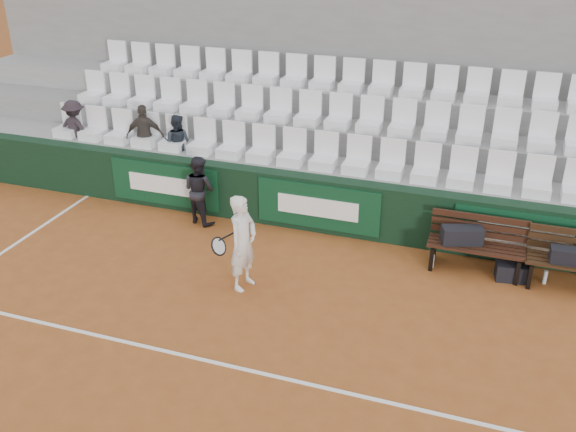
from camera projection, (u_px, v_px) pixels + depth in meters
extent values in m
plane|color=#994F22|center=(246.00, 370.00, 8.07)|extent=(80.00, 80.00, 0.00)
cube|color=white|center=(246.00, 370.00, 8.07)|extent=(18.00, 0.06, 0.01)
cube|color=black|center=(332.00, 205.00, 11.24)|extent=(18.00, 0.30, 1.00)
cube|color=#0C381E|center=(165.00, 184.00, 12.02)|extent=(2.20, 0.04, 0.82)
cube|color=#0C381E|center=(318.00, 207.00, 11.14)|extent=(2.20, 0.04, 0.82)
cube|color=#0C381E|center=(524.00, 237.00, 10.15)|extent=(2.20, 0.04, 0.82)
cube|color=gray|center=(341.00, 192.00, 11.77)|extent=(18.00, 0.95, 1.00)
cube|color=gray|center=(354.00, 162.00, 12.47)|extent=(18.00, 0.95, 1.45)
cube|color=gray|center=(365.00, 136.00, 13.18)|extent=(18.00, 0.95, 1.90)
cube|color=gray|center=(375.00, 69.00, 13.16)|extent=(18.00, 0.30, 4.40)
cube|color=white|center=(340.00, 153.00, 11.26)|extent=(11.90, 0.44, 0.63)
cube|color=white|center=(354.00, 113.00, 11.86)|extent=(11.90, 0.44, 0.63)
cube|color=white|center=(367.00, 77.00, 12.47)|extent=(11.90, 0.44, 0.63)
cube|color=#351A0F|center=(475.00, 258.00, 10.13)|extent=(1.50, 0.56, 0.45)
cube|color=#331D0F|center=(576.00, 276.00, 9.66)|extent=(1.50, 0.56, 0.45)
cube|color=black|center=(462.00, 235.00, 10.06)|extent=(0.68, 0.46, 0.27)
cube|color=black|center=(568.00, 256.00, 9.52)|extent=(0.51, 0.26, 0.23)
cube|color=black|center=(511.00, 272.00, 9.93)|extent=(0.49, 0.34, 0.28)
cylinder|color=silver|center=(432.00, 261.00, 10.27)|extent=(0.07, 0.07, 0.24)
cylinder|color=silver|center=(545.00, 277.00, 9.84)|extent=(0.06, 0.06, 0.22)
imported|color=silver|center=(243.00, 243.00, 9.49)|extent=(0.47, 0.61, 1.50)
torus|color=black|center=(219.00, 246.00, 9.67)|extent=(0.19, 0.30, 0.26)
cylinder|color=black|center=(226.00, 237.00, 9.54)|extent=(0.26, 0.03, 0.20)
imported|color=black|center=(199.00, 190.00, 11.51)|extent=(0.74, 0.66, 1.27)
imported|color=black|center=(72.00, 107.00, 12.79)|extent=(0.80, 0.50, 1.19)
imported|color=#37312C|center=(143.00, 114.00, 12.31)|extent=(0.79, 0.54, 1.25)
imported|color=#1F252F|center=(176.00, 120.00, 12.13)|extent=(0.58, 0.47, 1.13)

